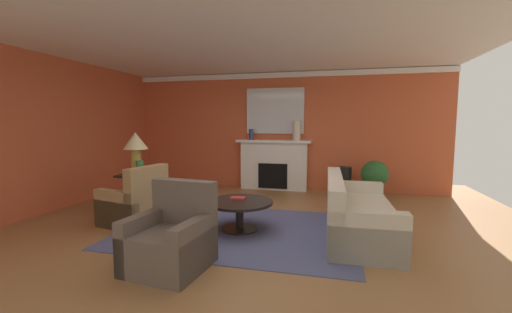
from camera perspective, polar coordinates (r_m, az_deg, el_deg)
name	(u,v)px	position (r m, az deg, el deg)	size (l,w,h in m)	color
ground_plane	(240,228)	(5.14, -2.82, -12.42)	(9.38, 9.38, 0.00)	olive
wall_fireplace	(277,131)	(8.01, 3.77, 4.47)	(7.81, 0.12, 2.83)	#C65633
wall_window	(56,134)	(7.11, -31.74, 3.41)	(0.12, 6.90, 2.83)	#C65633
ceiling_panel	(245,42)	(5.31, -2.00, 19.45)	(7.81, 6.90, 0.06)	white
crown_moulding	(277,75)	(8.01, 3.74, 14.06)	(7.81, 0.08, 0.12)	white
area_rug	(240,230)	(5.05, -2.88, -12.69)	(3.44, 2.51, 0.01)	#4C517A
fireplace	(274,166)	(7.88, 3.13, -1.70)	(1.80, 0.35, 1.21)	white
mantel_mirror	(275,111)	(7.93, 3.35, 8.00)	(1.41, 0.04, 1.09)	silver
sofa	(356,215)	(4.93, 17.16, -9.87)	(0.96, 2.12, 0.85)	beige
armchair_near_window	(135,205)	(5.61, -20.49, -7.98)	(0.95, 0.95, 0.95)	#9E7A4C
armchair_facing_fireplace	(171,241)	(3.86, -14.66, -14.16)	(0.89, 0.89, 0.95)	brown
coffee_table	(240,208)	(4.96, -2.90, -9.08)	(1.00, 1.00, 0.45)	black
side_table	(137,190)	(6.31, -20.13, -5.57)	(0.56, 0.56, 0.70)	black
table_lamp	(136,145)	(6.20, -20.40, 1.92)	(0.44, 0.44, 0.75)	#B28E38
vase_mantel_right	(297,131)	(7.68, 7.15, 4.54)	(0.18, 0.18, 0.46)	beige
vase_on_side_table	(140,168)	(6.06, -19.73, -1.88)	(0.13, 0.13, 0.26)	#33703D
vase_mantel_left	(251,134)	(7.89, -0.84, 3.91)	(0.10, 0.10, 0.26)	navy
vase_tall_corner	(344,181)	(7.49, 15.25, -4.24)	(0.30, 0.30, 0.65)	black
book_red_cover	(238,198)	(5.03, -3.17, -7.32)	(0.23, 0.15, 0.03)	maroon
potted_plant	(374,177)	(7.26, 20.08, -3.36)	(0.56, 0.56, 0.83)	#333333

